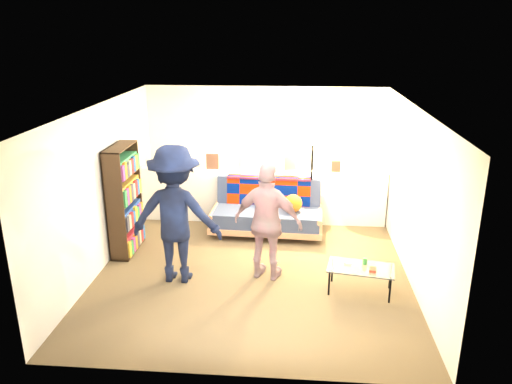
# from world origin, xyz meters

# --- Properties ---
(ground) EXTENTS (5.00, 5.00, 0.00)m
(ground) POSITION_xyz_m (0.00, 0.00, 0.00)
(ground) COLOR brown
(ground) RESTS_ON ground
(room_shell) EXTENTS (4.60, 5.05, 2.45)m
(room_shell) POSITION_xyz_m (0.00, 0.47, 1.67)
(room_shell) COLOR silver
(room_shell) RESTS_ON ground
(half_wall_ledge) EXTENTS (4.45, 0.15, 1.00)m
(half_wall_ledge) POSITION_xyz_m (0.00, 1.80, 0.50)
(half_wall_ledge) COLOR silver
(half_wall_ledge) RESTS_ON ground
(ledge_decor) EXTENTS (2.97, 0.02, 0.45)m
(ledge_decor) POSITION_xyz_m (-0.23, 1.78, 1.18)
(ledge_decor) COLOR brown
(ledge_decor) RESTS_ON half_wall_ledge
(futon_sofa) EXTENTS (1.96, 1.01, 0.83)m
(futon_sofa) POSITION_xyz_m (0.13, 1.32, 0.39)
(futon_sofa) COLOR tan
(futon_sofa) RESTS_ON ground
(bookshelf) EXTENTS (0.29, 0.86, 1.73)m
(bookshelf) POSITION_xyz_m (-2.08, 0.40, 0.80)
(bookshelf) COLOR black
(bookshelf) RESTS_ON ground
(coffee_table) EXTENTS (0.95, 0.63, 0.46)m
(coffee_table) POSITION_xyz_m (1.51, -0.64, 0.35)
(coffee_table) COLOR black
(coffee_table) RESTS_ON ground
(floor_lamp) EXTENTS (0.37, 0.31, 1.60)m
(floor_lamp) POSITION_xyz_m (0.87, 1.57, 1.14)
(floor_lamp) COLOR black
(floor_lamp) RESTS_ON ground
(person_left) EXTENTS (1.29, 0.77, 1.96)m
(person_left) POSITION_xyz_m (-1.04, -0.46, 0.98)
(person_left) COLOR black
(person_left) RESTS_ON ground
(person_right) EXTENTS (1.07, 0.67, 1.70)m
(person_right) POSITION_xyz_m (0.23, -0.32, 0.85)
(person_right) COLOR pink
(person_right) RESTS_ON ground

